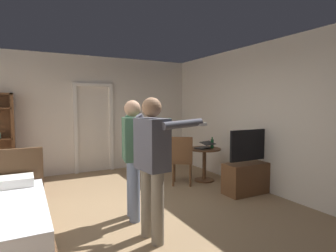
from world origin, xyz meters
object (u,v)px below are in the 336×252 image
object	(u,v)px
laptop	(205,146)
person_blue_shirt	(153,158)
bottle_on_table	(212,144)
side_table	(204,159)
tv_flatscreen	(250,174)
wooden_chair	(182,158)
suitcase_small	(22,187)
suitcase_dark	(26,177)
person_striped_shirt	(134,151)

from	to	relation	value
laptop	person_blue_shirt	size ratio (longest dim) A/B	0.24
bottle_on_table	laptop	bearing A→B (deg)	166.36
side_table	bottle_on_table	distance (m)	0.36
tv_flatscreen	wooden_chair	size ratio (longest dim) A/B	1.19
suitcase_small	person_blue_shirt	bearing A→B (deg)	-50.12
laptop	suitcase_dark	xyz separation A→B (m)	(-3.36, 1.27, -0.55)
bottle_on_table	wooden_chair	bearing A→B (deg)	177.79
person_striped_shirt	suitcase_small	xyz separation A→B (m)	(-1.43, 1.75, -0.79)
laptop	bottle_on_table	world-z (taller)	bottle_on_table
tv_flatscreen	person_blue_shirt	xyz separation A→B (m)	(-2.32, -0.78, 0.65)
suitcase_dark	person_blue_shirt	bearing A→B (deg)	-64.18
side_table	bottle_on_table	bearing A→B (deg)	-29.74
tv_flatscreen	bottle_on_table	distance (m)	1.07
bottle_on_table	suitcase_dark	xyz separation A→B (m)	(-3.52, 1.31, -0.59)
side_table	suitcase_dark	size ratio (longest dim) A/B	1.31
wooden_chair	person_blue_shirt	bearing A→B (deg)	-129.29
suitcase_small	tv_flatscreen	bearing A→B (deg)	-14.17
laptop	person_striped_shirt	xyz separation A→B (m)	(-1.99, -1.09, 0.22)
laptop	bottle_on_table	xyz separation A→B (m)	(0.16, -0.04, 0.05)
tv_flatscreen	person_striped_shirt	size ratio (longest dim) A/B	0.70
tv_flatscreen	bottle_on_table	size ratio (longest dim) A/B	4.94
suitcase_dark	suitcase_small	bearing A→B (deg)	-93.73
side_table	person_striped_shirt	bearing A→B (deg)	-150.62
side_table	person_blue_shirt	xyz separation A→B (m)	(-2.03, -1.82, 0.52)
tv_flatscreen	side_table	xyz separation A→B (m)	(-0.29, 1.04, 0.12)
side_table	person_striped_shirt	size ratio (longest dim) A/B	0.41
laptop	side_table	bearing A→B (deg)	66.22
suitcase_small	side_table	bearing A→B (deg)	-0.37
wooden_chair	suitcase_small	distance (m)	2.96
laptop	wooden_chair	size ratio (longest dim) A/B	0.41
tv_flatscreen	side_table	distance (m)	1.09
tv_flatscreen	side_table	bearing A→B (deg)	105.56
tv_flatscreen	person_blue_shirt	distance (m)	2.53
suitcase_dark	suitcase_small	distance (m)	0.62
tv_flatscreen	person_striped_shirt	bearing A→B (deg)	-177.76
tv_flatscreen	laptop	xyz separation A→B (m)	(-0.31, 1.00, 0.40)
tv_flatscreen	wooden_chair	xyz separation A→B (m)	(-0.87, 0.99, 0.19)
person_blue_shirt	suitcase_small	world-z (taller)	person_blue_shirt
tv_flatscreen	suitcase_small	xyz separation A→B (m)	(-3.73, 1.66, -0.17)
suitcase_small	bottle_on_table	bearing A→B (deg)	-1.22
suitcase_dark	tv_flatscreen	bearing A→B (deg)	-29.83
bottle_on_table	suitcase_small	size ratio (longest dim) A/B	0.37
tv_flatscreen	bottle_on_table	bearing A→B (deg)	98.88
person_striped_shirt	suitcase_dark	xyz separation A→B (m)	(-1.37, 2.36, -0.76)
person_blue_shirt	suitcase_dark	distance (m)	3.43
wooden_chair	suitcase_dark	distance (m)	3.10
person_blue_shirt	suitcase_small	distance (m)	2.94
side_table	wooden_chair	xyz separation A→B (m)	(-0.58, -0.05, 0.07)
suitcase_small	suitcase_dark	bearing A→B (deg)	94.15
wooden_chair	bottle_on_table	bearing A→B (deg)	-2.21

